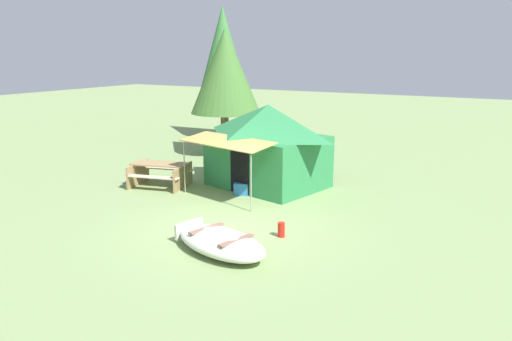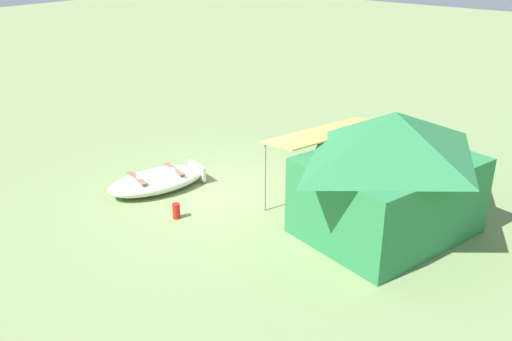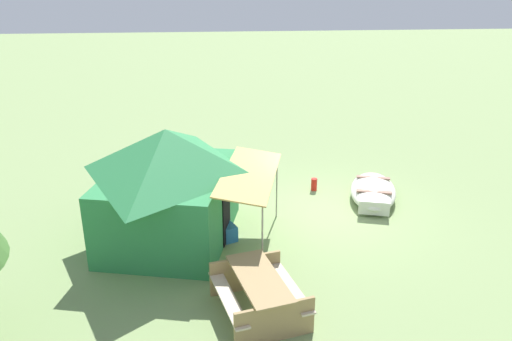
{
  "view_description": "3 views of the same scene",
  "coord_description": "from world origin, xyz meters",
  "px_view_note": "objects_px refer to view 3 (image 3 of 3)",
  "views": [
    {
      "loc": [
        6.24,
        -9.75,
        4.25
      ],
      "look_at": [
        0.06,
        1.31,
        1.14
      ],
      "focal_mm": 34.12,
      "sensor_mm": 36.0,
      "label": 1
    },
    {
      "loc": [
        8.94,
        8.39,
        5.82
      ],
      "look_at": [
        0.29,
        1.21,
        1.09
      ],
      "focal_mm": 39.71,
      "sensor_mm": 36.0,
      "label": 2
    },
    {
      "loc": [
        -11.59,
        2.73,
        5.88
      ],
      "look_at": [
        0.47,
        1.67,
        1.07
      ],
      "focal_mm": 36.01,
      "sensor_mm": 36.0,
      "label": 3
    }
  ],
  "objects_px": {
    "canvas_cabin_tent": "(169,183)",
    "cooler_box": "(228,232)",
    "picnic_table": "(259,291)",
    "beached_rowboat": "(373,191)",
    "fuel_can": "(314,184)"
  },
  "relations": [
    {
      "from": "cooler_box",
      "to": "fuel_can",
      "type": "distance_m",
      "value": 3.61
    },
    {
      "from": "picnic_table",
      "to": "fuel_can",
      "type": "relative_size",
      "value": 5.91
    },
    {
      "from": "canvas_cabin_tent",
      "to": "picnic_table",
      "type": "distance_m",
      "value": 3.58
    },
    {
      "from": "picnic_table",
      "to": "canvas_cabin_tent",
      "type": "bearing_deg",
      "value": 30.3
    },
    {
      "from": "cooler_box",
      "to": "fuel_can",
      "type": "bearing_deg",
      "value": -44.49
    },
    {
      "from": "canvas_cabin_tent",
      "to": "cooler_box",
      "type": "distance_m",
      "value": 1.76
    },
    {
      "from": "beached_rowboat",
      "to": "fuel_can",
      "type": "bearing_deg",
      "value": 63.43
    },
    {
      "from": "cooler_box",
      "to": "fuel_can",
      "type": "height_order",
      "value": "cooler_box"
    },
    {
      "from": "beached_rowboat",
      "to": "picnic_table",
      "type": "bearing_deg",
      "value": 142.7
    },
    {
      "from": "canvas_cabin_tent",
      "to": "fuel_can",
      "type": "relative_size",
      "value": 12.6
    },
    {
      "from": "beached_rowboat",
      "to": "fuel_can",
      "type": "relative_size",
      "value": 7.63
    },
    {
      "from": "beached_rowboat",
      "to": "picnic_table",
      "type": "xyz_separation_m",
      "value": [
        -4.64,
        3.54,
        0.23
      ]
    },
    {
      "from": "beached_rowboat",
      "to": "canvas_cabin_tent",
      "type": "xyz_separation_m",
      "value": [
        -1.65,
        5.29,
        1.12
      ]
    },
    {
      "from": "canvas_cabin_tent",
      "to": "fuel_can",
      "type": "distance_m",
      "value": 4.65
    },
    {
      "from": "beached_rowboat",
      "to": "picnic_table",
      "type": "relative_size",
      "value": 1.29
    }
  ]
}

